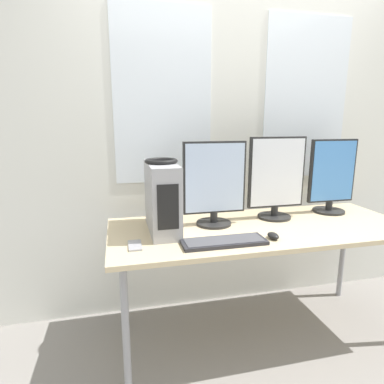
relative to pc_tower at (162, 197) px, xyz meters
The scene contains 11 objects.
ground_plane 1.25m from the pc_tower, 35.87° to the right, with size 14.00×14.00×0.00m, color gray.
wall_back 0.86m from the pc_tower, 35.49° to the left, with size 8.00×0.07×2.70m.
desk 0.68m from the pc_tower, ahead, with size 1.92×0.77×0.77m.
pc_tower is the anchor object (origin of this frame).
headphones 0.22m from the pc_tower, 90.00° to the left, with size 0.19×0.19×0.02m.
monitor_main 0.35m from the pc_tower, ahead, with size 0.40×0.23×0.53m.
monitor_right_near 0.80m from the pc_tower, ahead, with size 0.40×0.23×0.56m.
monitor_right_far 1.26m from the pc_tower, ahead, with size 0.36×0.23×0.53m.
keyboard 0.46m from the pc_tower, 45.53° to the right, with size 0.47×0.16×0.02m.
mouse 0.69m from the pc_tower, 26.30° to the right, with size 0.06×0.09×0.04m.
cell_phone 0.35m from the pc_tower, 128.56° to the right, with size 0.07×0.15×0.01m.
Camera 1 is at (-0.88, -1.41, 1.43)m, focal length 30.00 mm.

